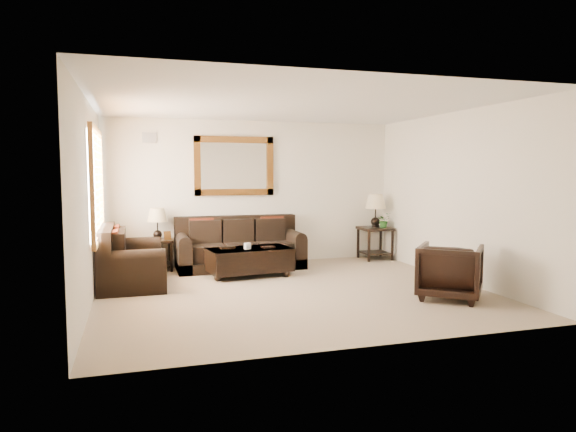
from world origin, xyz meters
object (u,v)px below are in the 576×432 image
object	(u,v)px
end_table_left	(158,230)
armchair	(450,269)
sofa	(239,249)
end_table_right	(375,217)
coffee_table	(249,259)
loveseat	(128,264)

from	to	relation	value
end_table_left	armchair	distance (m)	4.97
sofa	end_table_right	size ratio (longest dim) A/B	1.74
sofa	coffee_table	xyz separation A→B (m)	(0.01, -0.79, -0.04)
loveseat	end_table_left	distance (m)	1.26
end_table_left	loveseat	bearing A→B (deg)	-114.85
end_table_right	end_table_left	bearing A→B (deg)	179.42
end_table_left	end_table_right	xyz separation A→B (m)	(4.20, -0.04, 0.12)
end_table_right	coffee_table	xyz separation A→B (m)	(-2.76, -0.90, -0.55)
sofa	armchair	bearing A→B (deg)	-53.06
end_table_left	armchair	size ratio (longest dim) A/B	1.33
end_table_right	coffee_table	distance (m)	2.96
coffee_table	loveseat	bearing A→B (deg)	177.21
loveseat	end_table_right	bearing A→B (deg)	-77.48
coffee_table	armchair	xyz separation A→B (m)	(2.31, -2.30, 0.13)
loveseat	coffee_table	xyz separation A→B (m)	(1.95, 0.15, -0.04)
sofa	end_table_right	distance (m)	2.82
coffee_table	end_table_left	bearing A→B (deg)	139.79
sofa	loveseat	xyz separation A→B (m)	(-1.93, -0.93, 0.00)
end_table_left	coffee_table	distance (m)	1.78
loveseat	armchair	distance (m)	4.78
end_table_left	end_table_right	world-z (taller)	end_table_right
end_table_right	coffee_table	world-z (taller)	end_table_right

